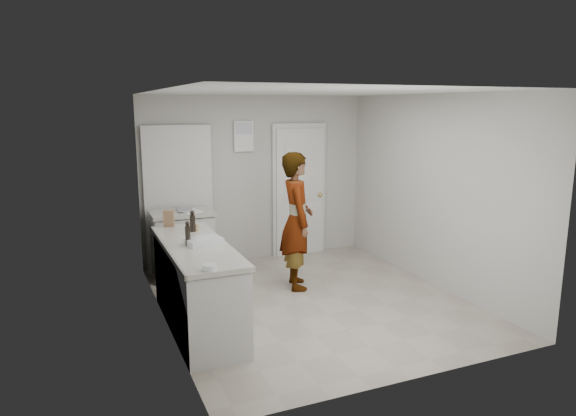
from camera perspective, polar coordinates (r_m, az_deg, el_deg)
name	(u,v)px	position (r m, az deg, el deg)	size (l,w,h in m)	color
ground	(312,301)	(6.39, 2.67, -10.26)	(4.00, 4.00, 0.00)	gray
room_shell	(247,194)	(7.80, -4.61, 1.51)	(4.00, 4.00, 4.00)	#B8B6AD
main_counter	(197,289)	(5.61, -10.04, -8.87)	(0.64, 1.96, 0.93)	silver
side_counter	(183,246)	(7.29, -11.61, -4.19)	(0.84, 0.61, 0.93)	silver
person	(297,221)	(6.61, 0.97, -1.43)	(0.65, 0.43, 1.78)	silver
cake_mix_box	(169,218)	(6.28, -13.10, -1.14)	(0.12, 0.06, 0.20)	#926849
spice_jar	(197,227)	(6.02, -10.09, -2.14)	(0.05, 0.05, 0.08)	tan
oil_cruet_a	(193,222)	(5.98, -10.56, -1.49)	(0.06, 0.06, 0.25)	black
oil_cruet_b	(188,234)	(5.40, -11.07, -2.83)	(0.06, 0.06, 0.25)	black
baking_dish	(204,241)	(5.45, -9.36, -3.65)	(0.40, 0.32, 0.06)	silver
egg_bowl	(209,267)	(4.60, -8.74, -6.52)	(0.13, 0.13, 0.05)	silver
papers	(190,211)	(7.16, -10.81, -0.31)	(0.24, 0.31, 0.01)	white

